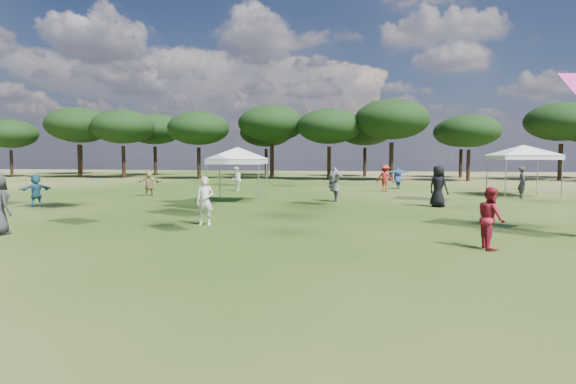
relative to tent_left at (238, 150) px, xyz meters
name	(u,v)px	position (x,y,z in m)	size (l,w,h in m)	color
tree_line	(381,124)	(8.02, 25.13, 2.75)	(108.78, 17.63, 7.77)	black
tent_left	(238,150)	(0.00, 0.00, 0.00)	(5.54, 5.54, 3.10)	gray
tent_right	(523,147)	(15.51, 5.88, 0.19)	(6.45, 6.45, 3.29)	gray
festival_crowd	(352,186)	(5.79, -0.01, -1.82)	(29.40, 23.14, 1.93)	#525458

